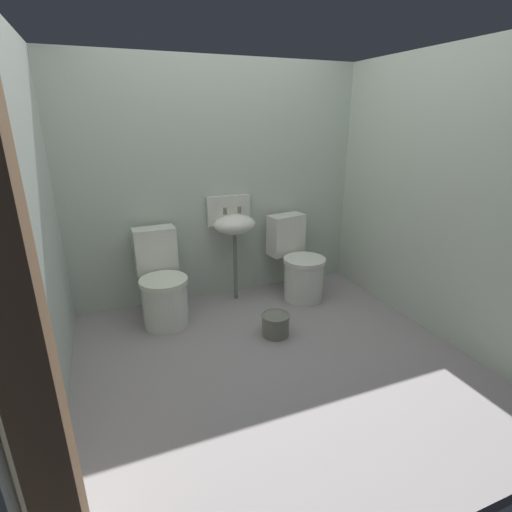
{
  "coord_description": "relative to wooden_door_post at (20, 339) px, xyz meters",
  "views": [
    {
      "loc": [
        -1.01,
        -2.23,
        1.69
      ],
      "look_at": [
        0.0,
        0.31,
        0.7
      ],
      "focal_mm": 27.15,
      "sensor_mm": 36.0,
      "label": 1
    }
  ],
  "objects": [
    {
      "name": "ground_plane",
      "position": [
        1.28,
        1.08,
        -1.13
      ],
      "size": [
        3.16,
        2.87,
        0.08
      ],
      "primitive_type": "cube",
      "color": "gray"
    },
    {
      "name": "wall_back",
      "position": [
        1.28,
        2.37,
        0.0
      ],
      "size": [
        3.16,
        0.1,
        2.18
      ],
      "primitive_type": "cube",
      "color": "#AEBDAD",
      "rests_on": "ground"
    },
    {
      "name": "wall_left",
      "position": [
        -0.14,
        1.18,
        0.0
      ],
      "size": [
        0.1,
        2.67,
        2.18
      ],
      "primitive_type": "cube",
      "color": "#ACB8AE",
      "rests_on": "ground"
    },
    {
      "name": "wall_right",
      "position": [
        2.71,
        1.18,
        0.0
      ],
      "size": [
        0.1,
        2.67,
        2.18
      ],
      "primitive_type": "cube",
      "color": "#B2C1AF",
      "rests_on": "ground"
    },
    {
      "name": "wooden_door_post",
      "position": [
        0.0,
        0.0,
        0.0
      ],
      "size": [
        0.15,
        0.15,
        2.18
      ],
      "primitive_type": "cube",
      "color": "#9F7755",
      "rests_on": "ground"
    },
    {
      "name": "toilet_left",
      "position": [
        0.65,
        1.97,
        -0.77
      ],
      "size": [
        0.41,
        0.6,
        0.78
      ],
      "rotation": [
        0.0,
        0.0,
        3.17
      ],
      "color": "silver",
      "rests_on": "ground"
    },
    {
      "name": "toilet_right",
      "position": [
        1.96,
        1.97,
        -0.77
      ],
      "size": [
        0.49,
        0.65,
        0.78
      ],
      "rotation": [
        0.0,
        0.0,
        3.34
      ],
      "color": "silver",
      "rests_on": "ground"
    },
    {
      "name": "sink",
      "position": [
        1.37,
        2.16,
        -0.33
      ],
      "size": [
        0.42,
        0.35,
        0.99
      ],
      "color": "#666A5B",
      "rests_on": "ground"
    },
    {
      "name": "bucket",
      "position": [
        1.45,
        1.37,
        -0.99
      ],
      "size": [
        0.23,
        0.23,
        0.19
      ],
      "color": "#666A5B",
      "rests_on": "ground"
    }
  ]
}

